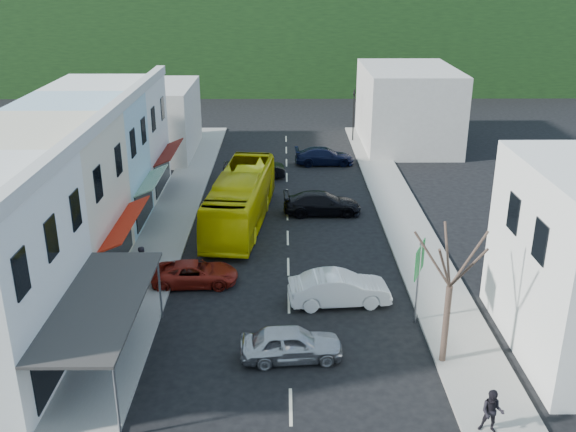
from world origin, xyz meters
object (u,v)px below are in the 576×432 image
object	(u,v)px
pedestrian_left	(143,265)
traffic_signal	(353,116)
car_silver	(291,344)
car_red	(195,272)
bus	(241,201)
street_tree	(450,287)
car_white	(339,291)
direction_sign	(418,284)
pedestrian_right	(492,412)

from	to	relation	value
pedestrian_left	traffic_signal	bearing A→B (deg)	-44.18
car_silver	car_red	size ratio (longest dim) A/B	0.96
bus	car_red	world-z (taller)	bus
bus	traffic_signal	xyz separation A→B (m)	(9.20, 20.56, 0.90)
car_red	street_tree	xyz separation A→B (m)	(11.12, -7.17, 2.85)
bus	car_white	bearing A→B (deg)	-56.63
car_red	street_tree	bearing A→B (deg)	-125.97
car_silver	traffic_signal	size ratio (longest dim) A/B	0.90
street_tree	direction_sign	bearing A→B (deg)	98.69
car_white	pedestrian_left	size ratio (longest dim) A/B	2.59
bus	pedestrian_left	xyz separation A→B (m)	(-4.54, -8.15, -0.55)
car_red	direction_sign	distance (m)	11.39
pedestrian_left	traffic_signal	world-z (taller)	traffic_signal
car_silver	street_tree	world-z (taller)	street_tree
direction_sign	traffic_signal	xyz separation A→B (m)	(0.45, 32.86, 0.45)
pedestrian_left	pedestrian_right	size ratio (longest dim) A/B	1.00
pedestrian_right	traffic_signal	world-z (taller)	traffic_signal
traffic_signal	car_white	bearing A→B (deg)	105.10
pedestrian_right	traffic_signal	size ratio (longest dim) A/B	0.35
car_white	car_red	distance (m)	7.56
car_white	pedestrian_right	distance (m)	10.49
car_white	direction_sign	xyz separation A→B (m)	(3.36, -1.80, 1.29)
car_red	bus	bearing A→B (deg)	-15.68
car_white	car_silver	bearing A→B (deg)	147.65
direction_sign	street_tree	world-z (taller)	street_tree
car_red	pedestrian_left	world-z (taller)	pedestrian_left
pedestrian_left	street_tree	size ratio (longest dim) A/B	0.24
street_tree	car_silver	bearing A→B (deg)	176.62
car_white	pedestrian_right	xyz separation A→B (m)	(4.50, -9.47, 0.30)
pedestrian_left	direction_sign	world-z (taller)	direction_sign
traffic_signal	pedestrian_right	bearing A→B (deg)	113.07
bus	pedestrian_left	world-z (taller)	bus
pedestrian_right	direction_sign	bearing A→B (deg)	118.46
car_silver	traffic_signal	world-z (taller)	traffic_signal
street_tree	traffic_signal	size ratio (longest dim) A/B	1.45
pedestrian_left	pedestrian_right	xyz separation A→B (m)	(14.42, -11.83, 0.00)
car_silver	pedestrian_left	distance (m)	10.34
car_red	pedestrian_left	xyz separation A→B (m)	(-2.67, 0.25, 0.30)
car_white	car_red	xyz separation A→B (m)	(-7.26, 2.11, 0.00)
pedestrian_left	direction_sign	xyz separation A→B (m)	(13.29, -4.16, 0.99)
car_red	direction_sign	xyz separation A→B (m)	(10.62, -3.90, 1.29)
bus	pedestrian_left	distance (m)	9.34
car_silver	car_red	xyz separation A→B (m)	(-4.88, 6.81, 0.00)
street_tree	pedestrian_right	bearing A→B (deg)	-81.80
car_red	pedestrian_right	xyz separation A→B (m)	(11.76, -11.58, 0.30)
traffic_signal	car_red	bearing A→B (deg)	91.18
car_white	traffic_signal	distance (m)	31.35
pedestrian_right	car_white	bearing A→B (deg)	135.45
car_white	street_tree	bearing A→B (deg)	-148.22
bus	pedestrian_left	bearing A→B (deg)	-112.89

